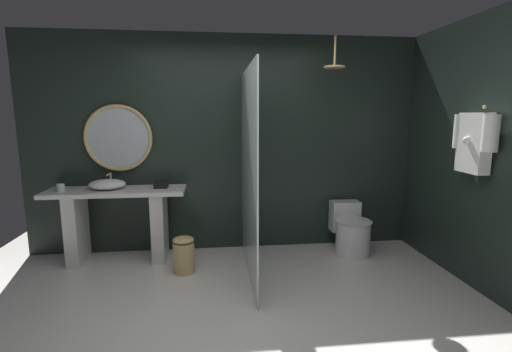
# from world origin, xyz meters

# --- Properties ---
(ground_plane) EXTENTS (5.76, 5.76, 0.00)m
(ground_plane) POSITION_xyz_m (0.00, 0.00, 0.00)
(ground_plane) COLOR silver
(back_wall_panel) EXTENTS (4.80, 0.10, 2.60)m
(back_wall_panel) POSITION_xyz_m (0.00, 1.90, 1.30)
(back_wall_panel) COLOR #1E2823
(back_wall_panel) RESTS_ON ground_plane
(side_wall_right) EXTENTS (0.10, 2.47, 2.60)m
(side_wall_right) POSITION_xyz_m (2.35, 0.76, 1.30)
(side_wall_right) COLOR #1E2823
(side_wall_right) RESTS_ON ground_plane
(vanity_counter) EXTENTS (1.52, 0.50, 0.83)m
(vanity_counter) POSITION_xyz_m (-1.28, 1.58, 0.51)
(vanity_counter) COLOR silver
(vanity_counter) RESTS_ON ground_plane
(vessel_sink) EXTENTS (0.40, 0.33, 0.17)m
(vessel_sink) POSITION_xyz_m (-1.38, 1.60, 0.89)
(vessel_sink) COLOR white
(vessel_sink) RESTS_ON vanity_counter
(tumbler_cup) EXTENTS (0.08, 0.08, 0.09)m
(tumbler_cup) POSITION_xyz_m (-1.85, 1.54, 0.88)
(tumbler_cup) COLOR silver
(tumbler_cup) RESTS_ON vanity_counter
(tissue_box) EXTENTS (0.15, 0.13, 0.07)m
(tissue_box) POSITION_xyz_m (-0.79, 1.61, 0.87)
(tissue_box) COLOR black
(tissue_box) RESTS_ON vanity_counter
(round_wall_mirror) EXTENTS (0.78, 0.04, 0.78)m
(round_wall_mirror) POSITION_xyz_m (-1.28, 1.81, 1.40)
(round_wall_mirror) COLOR tan
(shower_glass_panel) EXTENTS (0.02, 1.56, 2.12)m
(shower_glass_panel) POSITION_xyz_m (0.17, 1.07, 1.06)
(shower_glass_panel) COLOR silver
(shower_glass_panel) RESTS_ON ground_plane
(rain_shower_head) EXTENTS (0.23, 0.23, 0.34)m
(rain_shower_head) POSITION_xyz_m (1.14, 1.39, 2.20)
(rain_shower_head) COLOR tan
(hanging_bathrobe) EXTENTS (0.20, 0.52, 0.62)m
(hanging_bathrobe) POSITION_xyz_m (2.21, 0.53, 1.44)
(hanging_bathrobe) COLOR tan
(toilet) EXTENTS (0.42, 0.63, 0.59)m
(toilet) POSITION_xyz_m (1.45, 1.51, 0.27)
(toilet) COLOR white
(toilet) RESTS_ON ground_plane
(waste_bin) EXTENTS (0.22, 0.22, 0.39)m
(waste_bin) POSITION_xyz_m (-0.52, 1.15, 0.20)
(waste_bin) COLOR tan
(waste_bin) RESTS_ON ground_plane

